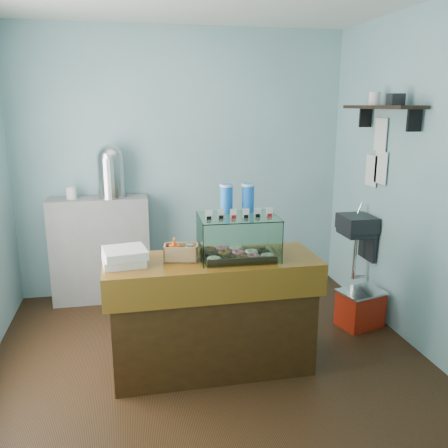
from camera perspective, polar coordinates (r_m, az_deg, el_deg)
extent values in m
plane|color=black|center=(4.14, -2.01, -15.02)|extent=(3.50, 3.50, 0.00)
cube|color=#76A7AD|center=(5.14, -4.97, 7.19)|extent=(3.50, 0.04, 2.80)
cube|color=#76A7AD|center=(2.24, 4.14, -1.97)|extent=(3.50, 0.04, 2.80)
cube|color=#76A7AD|center=(4.31, 21.49, 4.92)|extent=(0.04, 3.00, 2.80)
cube|color=black|center=(4.79, 15.71, 0.10)|extent=(0.30, 0.35, 0.15)
cube|color=black|center=(4.90, 16.91, -2.09)|extent=(0.04, 0.30, 0.35)
cylinder|color=silver|center=(4.88, 16.01, 1.79)|extent=(0.02, 0.02, 0.12)
cylinder|color=silver|center=(4.88, 15.44, -3.88)|extent=(0.04, 0.04, 0.45)
cube|color=black|center=(4.45, 18.46, 13.21)|extent=(0.25, 1.00, 0.03)
cube|color=black|center=(4.14, 21.93, 11.51)|extent=(0.12, 0.03, 0.18)
cube|color=black|center=(4.83, 16.67, 12.17)|extent=(0.12, 0.03, 0.18)
cube|color=white|center=(4.67, 18.33, 6.45)|extent=(0.01, 0.21, 0.30)
cube|color=white|center=(4.83, 17.29, 6.15)|extent=(0.01, 0.21, 0.30)
cube|color=white|center=(4.69, 18.32, 10.17)|extent=(0.01, 0.21, 0.30)
cube|color=#3C220B|center=(3.73, -1.41, -11.23)|extent=(1.50, 0.56, 0.84)
cube|color=#522E0B|center=(3.56, -1.45, -4.68)|extent=(1.60, 0.60, 0.06)
cube|color=#522E0B|center=(3.35, -0.58, -8.15)|extent=(1.60, 0.04, 0.18)
cube|color=gray|center=(5.12, -14.60, -3.00)|extent=(1.00, 0.32, 1.10)
cube|color=#362110|center=(3.59, 1.66, -3.87)|extent=(0.53, 0.39, 0.02)
torus|color=silver|center=(3.43, -1.19, -4.24)|extent=(0.10, 0.10, 0.03)
torus|color=black|center=(3.45, 0.45, -4.15)|extent=(0.10, 0.10, 0.03)
torus|color=brown|center=(3.47, 2.06, -4.07)|extent=(0.10, 0.10, 0.03)
torus|color=#DB6786|center=(3.49, 3.66, -3.98)|extent=(0.10, 0.10, 0.03)
torus|color=silver|center=(3.51, 5.24, -3.88)|extent=(0.10, 0.10, 0.03)
torus|color=black|center=(3.55, -1.48, -3.62)|extent=(0.10, 0.10, 0.03)
torus|color=brown|center=(3.56, 0.10, -3.54)|extent=(0.10, 0.10, 0.03)
torus|color=#DB6786|center=(3.58, 1.67, -3.46)|extent=(0.10, 0.10, 0.03)
torus|color=silver|center=(3.60, 3.22, -3.37)|extent=(0.10, 0.10, 0.03)
torus|color=black|center=(3.62, 4.75, -3.29)|extent=(0.10, 0.10, 0.03)
torus|color=brown|center=(3.67, -1.75, -3.03)|extent=(0.10, 0.10, 0.03)
torus|color=#DB6786|center=(3.68, -0.22, -2.96)|extent=(0.10, 0.10, 0.03)
torus|color=silver|center=(3.70, 1.30, -2.88)|extent=(0.10, 0.10, 0.03)
cube|color=white|center=(3.35, 2.37, -2.57)|extent=(0.57, 0.03, 0.31)
cube|color=white|center=(3.74, 1.06, -0.76)|extent=(0.57, 0.03, 0.31)
cube|color=white|center=(3.50, -2.93, -1.83)|extent=(0.02, 0.42, 0.31)
cube|color=white|center=(3.61, 6.15, -1.40)|extent=(0.02, 0.42, 0.31)
cube|color=white|center=(3.51, 1.70, 0.89)|extent=(0.60, 0.45, 0.01)
cube|color=white|center=(3.41, -1.87, 1.18)|extent=(0.05, 0.01, 0.07)
cube|color=black|center=(3.42, -1.87, 0.80)|extent=(0.03, 0.02, 0.02)
cube|color=white|center=(3.43, -0.37, 1.23)|extent=(0.05, 0.01, 0.07)
cube|color=black|center=(3.43, -0.37, 0.86)|extent=(0.03, 0.02, 0.02)
cube|color=white|center=(3.44, 1.12, 1.29)|extent=(0.05, 0.01, 0.07)
cube|color=#B50E1A|center=(3.45, 1.12, 0.92)|extent=(0.03, 0.02, 0.02)
cube|color=white|center=(3.46, 2.60, 1.34)|extent=(0.05, 0.01, 0.07)
cube|color=black|center=(3.46, 2.60, 0.97)|extent=(0.03, 0.02, 0.02)
cube|color=white|center=(3.48, 4.06, 1.40)|extent=(0.05, 0.01, 0.07)
cube|color=black|center=(3.48, 4.06, 1.03)|extent=(0.03, 0.02, 0.02)
cube|color=white|center=(3.50, 5.51, 1.45)|extent=(0.05, 0.01, 0.07)
cube|color=#B50E1A|center=(3.51, 5.50, 1.08)|extent=(0.03, 0.02, 0.02)
cylinder|color=blue|center=(3.60, 0.31, 3.10)|extent=(0.09, 0.09, 0.22)
cylinder|color=white|center=(3.59, 0.31, 4.67)|extent=(0.10, 0.10, 0.02)
cylinder|color=blue|center=(3.64, 2.90, 3.18)|extent=(0.09, 0.09, 0.22)
cylinder|color=white|center=(3.62, 2.92, 4.74)|extent=(0.10, 0.10, 0.02)
cube|color=tan|center=(3.53, -5.17, -4.28)|extent=(0.27, 0.19, 0.01)
cube|color=tan|center=(3.45, -5.26, -3.79)|extent=(0.25, 0.06, 0.12)
cube|color=tan|center=(3.58, -5.12, -3.12)|extent=(0.25, 0.06, 0.12)
cube|color=tan|center=(3.53, -7.10, -3.45)|extent=(0.04, 0.15, 0.12)
cube|color=tan|center=(3.51, -3.26, -3.44)|extent=(0.04, 0.15, 0.12)
imported|color=#E25B15|center=(3.51, -6.01, -2.94)|extent=(0.08, 0.09, 0.16)
cylinder|color=#409127|center=(3.51, -4.21, -3.41)|extent=(0.06, 0.06, 0.10)
cylinder|color=silver|center=(3.50, -4.23, -2.55)|extent=(0.05, 0.05, 0.01)
cube|color=white|center=(3.51, -11.97, -4.28)|extent=(0.32, 0.32, 0.06)
cube|color=white|center=(3.48, -11.84, -3.40)|extent=(0.34, 0.34, 0.06)
cylinder|color=silver|center=(4.97, -13.30, 3.17)|extent=(0.29, 0.29, 0.01)
cylinder|color=silver|center=(4.93, -13.43, 5.50)|extent=(0.26, 0.26, 0.40)
sphere|color=silver|center=(4.91, -13.57, 7.80)|extent=(0.26, 0.26, 0.26)
cube|color=#AD200D|center=(4.67, 16.05, -9.82)|extent=(0.44, 0.37, 0.33)
cube|color=silver|center=(4.61, 16.20, -7.84)|extent=(0.46, 0.40, 0.02)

